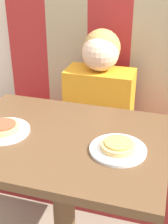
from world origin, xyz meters
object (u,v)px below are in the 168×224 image
object	(u,v)px
plate_right	(118,150)
pizza_right	(118,145)
plate_left	(4,131)
person	(100,83)
pizza_left	(3,127)

from	to	relation	value
plate_right	pizza_right	xyz separation A→B (m)	(0.00, 0.00, 0.02)
plate_right	pizza_right	size ratio (longest dim) A/B	1.62
plate_right	plate_left	bearing A→B (deg)	180.00
pizza_right	person	bearing A→B (deg)	109.35
pizza_right	plate_left	bearing A→B (deg)	-180.00
plate_right	pizza_left	world-z (taller)	pizza_left
person	plate_left	distance (m)	0.72
plate_left	plate_right	size ratio (longest dim) A/B	1.00
plate_right	pizza_left	xyz separation A→B (m)	(-0.48, 0.00, 0.02)
plate_left	person	bearing A→B (deg)	70.65
person	plate_left	world-z (taller)	person
pizza_left	pizza_right	bearing A→B (deg)	0.00
plate_right	pizza_left	distance (m)	0.48
plate_right	pizza_right	world-z (taller)	pizza_right
person	pizza_left	xyz separation A→B (m)	(-0.24, -0.68, 0.04)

